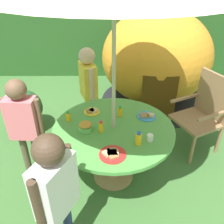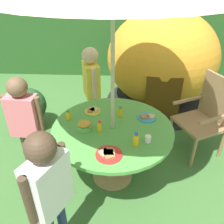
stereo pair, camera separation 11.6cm
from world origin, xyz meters
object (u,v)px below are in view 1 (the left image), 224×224
object	(u,v)px
juice_bottle_center_back	(120,111)
garden_table	(114,138)
dome_tent	(156,59)
juice_bottle_far_left	(68,116)
child_in_pink_shirt	(23,118)
plate_near_right	(147,116)
cup_near	(150,138)
child_in_white_shirt	(55,187)
plate_near_left	(92,111)
child_in_yellow_shirt	(88,81)
plate_front_edge	(112,154)
potted_plant	(25,110)
wooden_chair	(204,111)
juice_bottle_far_right	(138,138)
snack_bowl	(86,127)
juice_bottle_center_front	(101,127)

from	to	relation	value
juice_bottle_center_back	garden_table	bearing A→B (deg)	-108.95
dome_tent	juice_bottle_far_left	size ratio (longest dim) A/B	18.09
child_in_pink_shirt	juice_bottle_far_left	xyz separation A→B (m)	(0.45, 0.06, -0.02)
plate_near_right	cup_near	xyz separation A→B (m)	(-0.02, -0.41, 0.02)
child_in_white_shirt	plate_near_left	bearing A→B (deg)	17.26
garden_table	juice_bottle_far_left	world-z (taller)	juice_bottle_far_left
dome_tent	child_in_yellow_shirt	bearing A→B (deg)	-135.78
garden_table	plate_front_edge	size ratio (longest dim) A/B	5.21
potted_plant	plate_near_right	bearing A→B (deg)	-23.64
wooden_chair	juice_bottle_far_right	size ratio (longest dim) A/B	7.63
garden_table	plate_near_left	size ratio (longest dim) A/B	6.90
juice_bottle_far_left	juice_bottle_far_right	world-z (taller)	juice_bottle_far_right
plate_front_edge	cup_near	distance (m)	0.41
child_in_white_shirt	garden_table	bearing A→B (deg)	0.00
dome_tent	juice_bottle_far_left	distance (m)	2.06
snack_bowl	juice_bottle_center_front	world-z (taller)	juice_bottle_center_front
plate_near_left	juice_bottle_far_right	xyz separation A→B (m)	(0.46, -0.55, 0.05)
dome_tent	wooden_chair	bearing A→B (deg)	-67.82
snack_bowl	juice_bottle_far_right	size ratio (longest dim) A/B	1.17
garden_table	juice_bottle_far_left	size ratio (longest dim) A/B	11.53
plate_near_right	snack_bowl	bearing A→B (deg)	-160.13
wooden_chair	child_in_white_shirt	world-z (taller)	child_in_white_shirt
child_in_pink_shirt	garden_table	bearing A→B (deg)	0.00
garden_table	dome_tent	world-z (taller)	dome_tent
garden_table	potted_plant	size ratio (longest dim) A/B	1.94
plate_near_left	potted_plant	bearing A→B (deg)	148.98
juice_bottle_far_right	juice_bottle_center_front	distance (m)	0.40
child_in_white_shirt	child_in_yellow_shirt	bearing A→B (deg)	23.24
wooden_chair	potted_plant	distance (m)	2.40
wooden_chair	snack_bowl	bearing A→B (deg)	-93.27
child_in_white_shirt	plate_front_edge	world-z (taller)	child_in_white_shirt
juice_bottle_center_front	cup_near	xyz separation A→B (m)	(0.46, -0.14, -0.02)
juice_bottle_far_left	cup_near	distance (m)	0.89
child_in_pink_shirt	dome_tent	bearing A→B (deg)	50.61
snack_bowl	plate_near_left	xyz separation A→B (m)	(0.04, 0.33, -0.03)
juice_bottle_far_right	child_in_yellow_shirt	bearing A→B (deg)	114.92
wooden_chair	dome_tent	size ratio (longest dim) A/B	0.52
snack_bowl	plate_near_right	world-z (taller)	snack_bowl
juice_bottle_center_front	juice_bottle_center_back	distance (m)	0.35
plate_near_right	plate_near_left	world-z (taller)	same
plate_near_left	juice_bottle_far_left	bearing A→B (deg)	-146.13
juice_bottle_far_left	garden_table	bearing A→B (deg)	-15.49
potted_plant	child_in_yellow_shirt	xyz separation A→B (m)	(0.91, 0.03, 0.43)
dome_tent	plate_near_left	size ratio (longest dim) A/B	10.82
juice_bottle_far_left	juice_bottle_center_back	distance (m)	0.56
dome_tent	plate_near_right	distance (m)	1.66
plate_near_right	juice_bottle_far_left	size ratio (longest dim) A/B	1.87
potted_plant	snack_bowl	distance (m)	1.39
dome_tent	child_in_yellow_shirt	distance (m)	1.37
garden_table	plate_front_edge	xyz separation A→B (m)	(-0.02, -0.41, 0.15)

